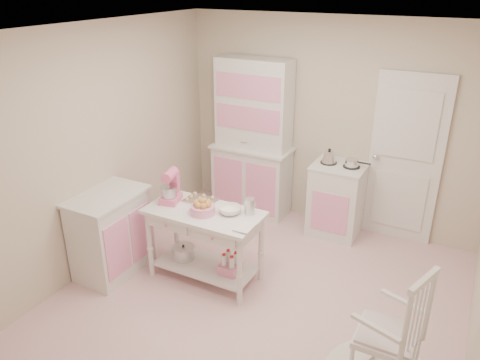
% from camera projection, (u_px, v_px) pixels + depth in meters
% --- Properties ---
extents(room_shell, '(3.84, 3.84, 2.62)m').
position_uv_depth(room_shell, '(265.00, 143.00, 4.10)').
color(room_shell, pink).
rests_on(room_shell, ground).
extents(door, '(0.82, 0.05, 2.04)m').
position_uv_depth(door, '(405.00, 160.00, 5.46)').
color(door, silver).
rests_on(door, ground).
extents(hutch, '(1.06, 0.50, 2.08)m').
position_uv_depth(hutch, '(252.00, 139.00, 6.10)').
color(hutch, silver).
rests_on(hutch, ground).
extents(stove, '(0.62, 0.57, 0.92)m').
position_uv_depth(stove, '(337.00, 199.00, 5.78)').
color(stove, silver).
rests_on(stove, ground).
extents(base_cabinet, '(0.54, 0.84, 0.92)m').
position_uv_depth(base_cabinet, '(111.00, 234.00, 5.00)').
color(base_cabinet, silver).
rests_on(base_cabinet, ground).
extents(rocking_chair, '(0.68, 0.83, 1.10)m').
position_uv_depth(rocking_chair, '(389.00, 326.00, 3.55)').
color(rocking_chair, silver).
rests_on(rocking_chair, ground).
extents(work_table, '(1.20, 0.60, 0.80)m').
position_uv_depth(work_table, '(205.00, 245.00, 4.91)').
color(work_table, silver).
rests_on(work_table, ground).
extents(stand_mixer, '(0.26, 0.32, 0.34)m').
position_uv_depth(stand_mixer, '(170.00, 187.00, 4.88)').
color(stand_mixer, pink).
rests_on(stand_mixer, work_table).
extents(cookie_tray, '(0.34, 0.24, 0.02)m').
position_uv_depth(cookie_tray, '(201.00, 200.00, 4.96)').
color(cookie_tray, silver).
rests_on(cookie_tray, work_table).
extents(bread_basket, '(0.25, 0.25, 0.09)m').
position_uv_depth(bread_basket, '(203.00, 210.00, 4.68)').
color(bread_basket, pink).
rests_on(bread_basket, work_table).
extents(mixing_bowl, '(0.23, 0.23, 0.07)m').
position_uv_depth(mixing_bowl, '(230.00, 210.00, 4.69)').
color(mixing_bowl, white).
rests_on(mixing_bowl, work_table).
extents(metal_pitcher, '(0.10, 0.10, 0.17)m').
position_uv_depth(metal_pitcher, '(249.00, 206.00, 4.66)').
color(metal_pitcher, silver).
rests_on(metal_pitcher, work_table).
extents(recipe_book, '(0.16, 0.22, 0.02)m').
position_uv_depth(recipe_book, '(237.00, 225.00, 4.46)').
color(recipe_book, white).
rests_on(recipe_book, work_table).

